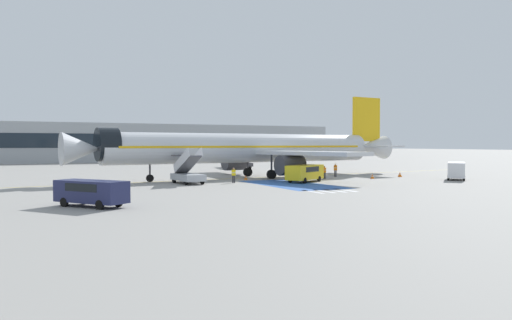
{
  "coord_description": "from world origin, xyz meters",
  "views": [
    {
      "loc": [
        -24.8,
        -56.46,
        4.31
      ],
      "look_at": [
        2.24,
        -0.59,
        2.3
      ],
      "focal_mm": 35.0,
      "sensor_mm": 36.0,
      "label": 1
    }
  ],
  "objects_px": {
    "airliner": "(252,148)",
    "ground_crew_3": "(319,170)",
    "traffic_cone_1": "(400,174)",
    "ground_crew_2": "(324,171)",
    "service_van_2": "(91,191)",
    "traffic_cone_2": "(372,176)",
    "traffic_cone_0": "(246,178)",
    "ground_crew_0": "(234,174)",
    "terminal_building": "(76,143)",
    "ground_crew_1": "(335,169)",
    "boarding_stairs_forward": "(188,175)",
    "service_van_0": "(456,169)",
    "service_van_1": "(305,172)",
    "fuel_tanker": "(237,159)"
  },
  "relations": [
    {
      "from": "service_van_0",
      "to": "traffic_cone_2",
      "type": "xyz_separation_m",
      "value": [
        -7.77,
        5.98,
        -0.98
      ]
    },
    {
      "from": "boarding_stairs_forward",
      "to": "ground_crew_2",
      "type": "relative_size",
      "value": 3.35
    },
    {
      "from": "service_van_0",
      "to": "ground_crew_2",
      "type": "xyz_separation_m",
      "value": [
        -13.33,
        8.3,
        -0.33
      ]
    },
    {
      "from": "service_van_2",
      "to": "ground_crew_2",
      "type": "relative_size",
      "value": 3.37
    },
    {
      "from": "traffic_cone_1",
      "to": "ground_crew_2",
      "type": "bearing_deg",
      "value": 174.24
    },
    {
      "from": "boarding_stairs_forward",
      "to": "traffic_cone_1",
      "type": "distance_m",
      "value": 28.56
    },
    {
      "from": "service_van_1",
      "to": "terminal_building",
      "type": "xyz_separation_m",
      "value": [
        -16.34,
        76.37,
        3.42
      ]
    },
    {
      "from": "fuel_tanker",
      "to": "ground_crew_1",
      "type": "relative_size",
      "value": 6.3
    },
    {
      "from": "traffic_cone_0",
      "to": "traffic_cone_2",
      "type": "relative_size",
      "value": 0.95
    },
    {
      "from": "ground_crew_0",
      "to": "terminal_building",
      "type": "xyz_separation_m",
      "value": [
        -8.67,
        73.9,
        3.63
      ]
    },
    {
      "from": "fuel_tanker",
      "to": "service_van_1",
      "type": "height_order",
      "value": "fuel_tanker"
    },
    {
      "from": "boarding_stairs_forward",
      "to": "traffic_cone_0",
      "type": "bearing_deg",
      "value": 11.27
    },
    {
      "from": "service_van_2",
      "to": "traffic_cone_2",
      "type": "xyz_separation_m",
      "value": [
        35.21,
        13.7,
        -0.83
      ]
    },
    {
      "from": "airliner",
      "to": "ground_crew_3",
      "type": "height_order",
      "value": "airliner"
    },
    {
      "from": "boarding_stairs_forward",
      "to": "service_van_0",
      "type": "xyz_separation_m",
      "value": [
        30.8,
        -8.58,
        0.27
      ]
    },
    {
      "from": "ground_crew_3",
      "to": "traffic_cone_2",
      "type": "bearing_deg",
      "value": -87.76
    },
    {
      "from": "ground_crew_2",
      "to": "service_van_2",
      "type": "bearing_deg",
      "value": -111.3
    },
    {
      "from": "service_van_0",
      "to": "traffic_cone_0",
      "type": "height_order",
      "value": "service_van_0"
    },
    {
      "from": "traffic_cone_0",
      "to": "traffic_cone_1",
      "type": "relative_size",
      "value": 0.84
    },
    {
      "from": "airliner",
      "to": "ground_crew_3",
      "type": "distance_m",
      "value": 9.27
    },
    {
      "from": "airliner",
      "to": "fuel_tanker",
      "type": "distance_m",
      "value": 25.55
    },
    {
      "from": "ground_crew_1",
      "to": "ground_crew_2",
      "type": "relative_size",
      "value": 1.08
    },
    {
      "from": "ground_crew_1",
      "to": "ground_crew_3",
      "type": "relative_size",
      "value": 1.03
    },
    {
      "from": "ground_crew_2",
      "to": "ground_crew_3",
      "type": "bearing_deg",
      "value": 107.59
    },
    {
      "from": "traffic_cone_0",
      "to": "traffic_cone_2",
      "type": "xyz_separation_m",
      "value": [
        14.99,
        -4.98,
        0.01
      ]
    },
    {
      "from": "service_van_2",
      "to": "ground_crew_1",
      "type": "distance_m",
      "value": 38.03
    },
    {
      "from": "ground_crew_1",
      "to": "traffic_cone_2",
      "type": "distance_m",
      "value": 5.42
    },
    {
      "from": "ground_crew_0",
      "to": "airliner",
      "type": "bearing_deg",
      "value": -115.09
    },
    {
      "from": "traffic_cone_1",
      "to": "service_van_2",
      "type": "bearing_deg",
      "value": -159.89
    },
    {
      "from": "airliner",
      "to": "boarding_stairs_forward",
      "type": "relative_size",
      "value": 8.57
    },
    {
      "from": "fuel_tanker",
      "to": "ground_crew_1",
      "type": "height_order",
      "value": "fuel_tanker"
    },
    {
      "from": "traffic_cone_2",
      "to": "terminal_building",
      "type": "height_order",
      "value": "terminal_building"
    },
    {
      "from": "traffic_cone_0",
      "to": "terminal_building",
      "type": "bearing_deg",
      "value": 99.57
    },
    {
      "from": "terminal_building",
      "to": "service_van_0",
      "type": "bearing_deg",
      "value": -66.91
    },
    {
      "from": "traffic_cone_0",
      "to": "ground_crew_2",
      "type": "bearing_deg",
      "value": -15.75
    },
    {
      "from": "airliner",
      "to": "traffic_cone_0",
      "type": "height_order",
      "value": "airliner"
    },
    {
      "from": "ground_crew_3",
      "to": "boarding_stairs_forward",
      "type": "bearing_deg",
      "value": 152.46
    },
    {
      "from": "ground_crew_3",
      "to": "terminal_building",
      "type": "distance_m",
      "value": 73.45
    },
    {
      "from": "fuel_tanker",
      "to": "service_van_1",
      "type": "distance_m",
      "value": 33.71
    },
    {
      "from": "service_van_2",
      "to": "traffic_cone_0",
      "type": "xyz_separation_m",
      "value": [
        20.21,
        18.68,
        -0.84
      ]
    },
    {
      "from": "service_van_0",
      "to": "service_van_2",
      "type": "height_order",
      "value": "service_van_0"
    },
    {
      "from": "ground_crew_3",
      "to": "terminal_building",
      "type": "relative_size",
      "value": 0.01
    },
    {
      "from": "service_van_0",
      "to": "ground_crew_3",
      "type": "distance_m",
      "value": 16.57
    },
    {
      "from": "ground_crew_3",
      "to": "ground_crew_1",
      "type": "bearing_deg",
      "value": -47.65
    },
    {
      "from": "ground_crew_3",
      "to": "service_van_0",
      "type": "bearing_deg",
      "value": -79.45
    },
    {
      "from": "boarding_stairs_forward",
      "to": "service_van_1",
      "type": "relative_size",
      "value": 0.94
    },
    {
      "from": "service_van_2",
      "to": "traffic_cone_2",
      "type": "height_order",
      "value": "service_van_2"
    },
    {
      "from": "service_van_1",
      "to": "fuel_tanker",
      "type": "bearing_deg",
      "value": 140.13
    },
    {
      "from": "service_van_1",
      "to": "terminal_building",
      "type": "bearing_deg",
      "value": 162.81
    },
    {
      "from": "airliner",
      "to": "traffic_cone_0",
      "type": "bearing_deg",
      "value": 137.46
    }
  ]
}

